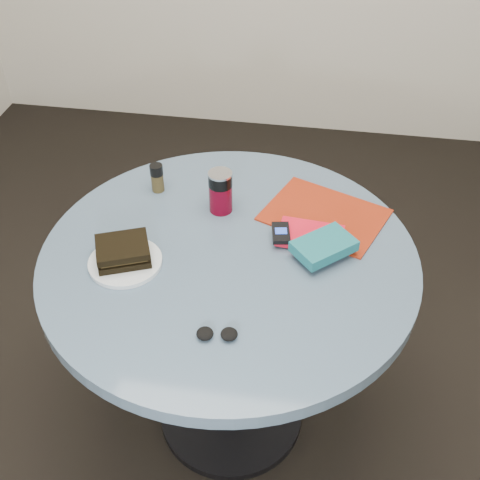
# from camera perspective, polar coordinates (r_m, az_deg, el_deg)

# --- Properties ---
(ground) EXTENTS (4.00, 4.00, 0.00)m
(ground) POSITION_cam_1_polar(r_m,az_deg,el_deg) (2.16, -0.82, -16.25)
(ground) COLOR black
(ground) RESTS_ON ground
(table) EXTENTS (1.00, 1.00, 0.75)m
(table) POSITION_cam_1_polar(r_m,az_deg,el_deg) (1.70, -1.00, -5.36)
(table) COLOR black
(table) RESTS_ON ground
(plate) EXTENTS (0.24, 0.24, 0.01)m
(plate) POSITION_cam_1_polar(r_m,az_deg,el_deg) (1.58, -10.82, -2.07)
(plate) COLOR silver
(plate) RESTS_ON table
(sandwich) EXTENTS (0.17, 0.15, 0.05)m
(sandwich) POSITION_cam_1_polar(r_m,az_deg,el_deg) (1.57, -11.04, -1.04)
(sandwich) COLOR black
(sandwich) RESTS_ON plate
(soda_can) EXTENTS (0.09, 0.09, 0.13)m
(soda_can) POSITION_cam_1_polar(r_m,az_deg,el_deg) (1.69, -1.86, 4.61)
(soda_can) COLOR #610418
(soda_can) RESTS_ON table
(pepper_grinder) EXTENTS (0.04, 0.04, 0.09)m
(pepper_grinder) POSITION_cam_1_polar(r_m,az_deg,el_deg) (1.80, -7.87, 5.88)
(pepper_grinder) COLOR #3D331A
(pepper_grinder) RESTS_ON table
(magazine) EXTENTS (0.39, 0.34, 0.01)m
(magazine) POSITION_cam_1_polar(r_m,az_deg,el_deg) (1.72, 8.01, 2.37)
(magazine) COLOR maroon
(magazine) RESTS_ON table
(red_book) EXTENTS (0.18, 0.13, 0.01)m
(red_book) POSITION_cam_1_polar(r_m,az_deg,el_deg) (1.63, 6.68, 0.42)
(red_book) COLOR red
(red_book) RESTS_ON magazine
(novel) EXTENTS (0.18, 0.18, 0.03)m
(novel) POSITION_cam_1_polar(r_m,az_deg,el_deg) (1.57, 7.96, -0.58)
(novel) COLOR #155C67
(novel) RESTS_ON red_book
(mp3_player) EXTENTS (0.06, 0.09, 0.01)m
(mp3_player) POSITION_cam_1_polar(r_m,az_deg,el_deg) (1.61, 3.90, 0.68)
(mp3_player) COLOR black
(mp3_player) RESTS_ON red_book
(headphones) EXTENTS (0.10, 0.05, 0.02)m
(headphones) POSITION_cam_1_polar(r_m,az_deg,el_deg) (1.38, -2.20, -8.89)
(headphones) COLOR black
(headphones) RESTS_ON table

